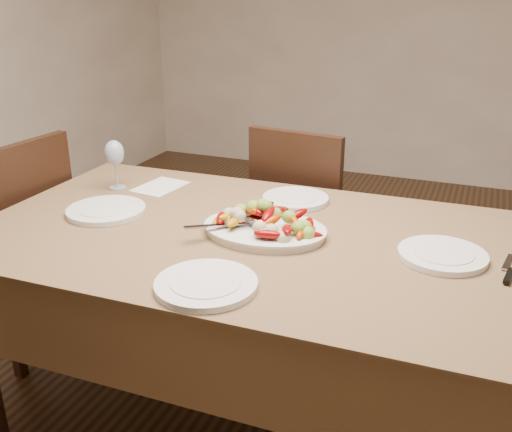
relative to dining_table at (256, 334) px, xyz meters
The scene contains 15 objects.
floor 0.49m from the dining_table, 41.32° to the left, with size 6.00×6.00×0.00m, color #372210.
wall_back 3.37m from the dining_table, 85.87° to the left, with size 5.00×0.02×2.80m, color beige.
dining_table is the anchor object (origin of this frame).
chair_far 0.82m from the dining_table, 93.91° to the left, with size 0.42×0.42×0.95m, color black, non-canonical shape.
chair_left 1.18m from the dining_table, behind, with size 0.42×0.42×0.95m, color black, non-canonical shape.
serving_platter 0.39m from the dining_table, ahead, with size 0.39×0.29×0.02m, color white.
roasted_vegetables 0.45m from the dining_table, ahead, with size 0.32×0.22×0.09m, color #7D0405, non-canonical shape.
serving_spoon 0.43m from the dining_table, 136.40° to the right, with size 0.28×0.06×0.03m, color #9EA0A8, non-canonical shape.
plate_left 0.68m from the dining_table, behind, with size 0.27×0.27×0.02m, color white.
plate_right 0.69m from the dining_table, ahead, with size 0.26×0.26×0.02m, color white.
plate_far 0.51m from the dining_table, 86.45° to the left, with size 0.24×0.24×0.02m, color white.
plate_near 0.54m from the dining_table, 88.01° to the right, with size 0.27×0.27×0.02m, color white.
wine_glass 0.86m from the dining_table, 162.61° to the left, with size 0.08×0.08×0.20m, color #8C99A5, non-canonical shape.
menu_card 0.71m from the dining_table, 151.29° to the left, with size 0.15×0.21×0.00m, color silver.
table_knife 0.84m from the dining_table, ahead, with size 0.02×0.20×0.01m, color #9EA0A8, non-canonical shape.
Camera 1 is at (0.41, -1.76, 1.49)m, focal length 40.00 mm.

